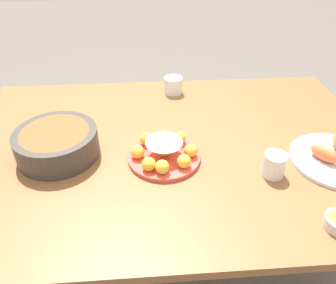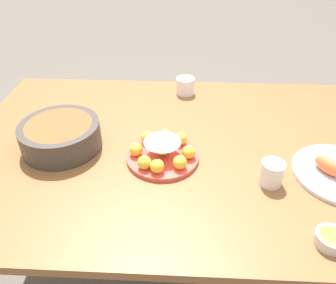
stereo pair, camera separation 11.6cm
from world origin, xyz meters
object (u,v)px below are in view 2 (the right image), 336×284
Objects in this scene: dining_table at (173,161)px; serving_bowl at (61,135)px; cake_plate at (163,152)px; sauce_bowl at (331,239)px; cup_near at (185,86)px; cup_far at (272,173)px.

serving_bowl is at bearing 5.01° from dining_table.
cake_plate is 0.57m from sauce_bowl.
sauce_bowl is 0.98× the size of cup_near.
serving_bowl is 3.52× the size of cup_far.
serving_bowl reaches higher than sauce_bowl.
cup_far reaches higher than cup_near.
serving_bowl reaches higher than cup_near.
serving_bowl is (0.41, 0.04, 0.13)m from dining_table.
sauce_bowl reaches higher than dining_table.
cup_far is at bearing 167.49° from serving_bowl.
cake_plate reaches higher than sauce_bowl.
cup_far reaches higher than cake_plate.
dining_table is 0.15m from cake_plate.
sauce_bowl is at bearing 114.75° from cup_near.
cup_far is at bearing 148.29° from dining_table.
dining_table is 0.39m from cup_far.
sauce_bowl is 0.92m from cup_near.
sauce_bowl is (-0.46, 0.34, -0.01)m from cake_plate.
dining_table is 0.61m from sauce_bowl.
cake_plate is at bearing 68.90° from dining_table.
cake_plate is 0.37m from cup_far.
dining_table is at bearing -44.76° from sauce_bowl.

